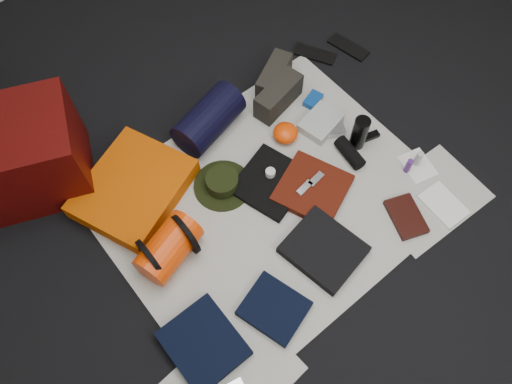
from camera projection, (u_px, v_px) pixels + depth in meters
floor at (271, 204)px, 2.58m from camera, size 4.50×4.50×0.02m
newspaper_mat at (271, 202)px, 2.57m from camera, size 1.60×1.30×0.01m
newspaper_sheet_front_left at (229, 381)px, 2.17m from camera, size 0.61×0.44×0.00m
newspaper_sheet_front_right at (428, 198)px, 2.59m from camera, size 0.60×0.43×0.00m
red_cabinet at (24, 156)px, 2.44m from camera, size 0.68×0.63×0.46m
sleeping_pad at (134, 188)px, 2.55m from camera, size 0.69×0.63×0.10m
stuff_sack at (169, 248)px, 2.35m from camera, size 0.36×0.27×0.19m
sack_strap_left at (150, 259)px, 2.31m from camera, size 0.02×0.22×0.22m
sack_strap_right at (186, 234)px, 2.37m from camera, size 0.03×0.22×0.22m
navy_duffel at (209, 119)px, 2.69m from camera, size 0.44×0.30×0.21m
boonie_brim at (223, 185)px, 2.61m from camera, size 0.32×0.32×0.01m
boonie_crown at (222, 182)px, 2.58m from camera, size 0.17×0.17×0.07m
hiking_boot_left at (278, 96)px, 2.80m from camera, size 0.33×0.18×0.15m
hiking_boot_right at (274, 77)px, 2.86m from camera, size 0.31×0.24×0.15m
flip_flop_left at (314, 54)px, 3.04m from camera, size 0.21×0.27×0.01m
flip_flop_right at (348, 47)px, 3.07m from camera, size 0.14×0.27×0.01m
trousers_navy_a at (203, 344)px, 2.21m from camera, size 0.30×0.34×0.05m
trousers_navy_b at (274, 308)px, 2.29m from camera, size 0.31×0.33×0.04m
trousers_charcoal at (324, 250)px, 2.42m from camera, size 0.36×0.39×0.05m
black_tshirt at (271, 182)px, 2.61m from camera, size 0.42×0.41×0.03m
red_shirt at (312, 189)px, 2.58m from camera, size 0.43×0.43×0.04m
orange_stuff_sack at (285, 133)px, 2.72m from camera, size 0.16×0.16×0.09m
first_aid_pouch at (320, 123)px, 2.77m from camera, size 0.25×0.21×0.06m
water_bottle at (360, 133)px, 2.65m from camera, size 0.11×0.11×0.21m
speaker at (350, 153)px, 2.67m from camera, size 0.10×0.20×0.07m
compact_camera at (334, 131)px, 2.75m from camera, size 0.13×0.11×0.04m
cyan_case at (313, 100)px, 2.86m from camera, size 0.13×0.10×0.04m
toiletry_purple at (408, 166)px, 2.62m from camera, size 0.04×0.04×0.10m
toiletry_clear at (418, 159)px, 2.63m from camera, size 0.05×0.05×0.11m
paperback_book at (406, 217)px, 2.51m from camera, size 0.22×0.26×0.03m
map_booklet at (444, 205)px, 2.56m from camera, size 0.17×0.24×0.01m
map_printout at (418, 166)px, 2.67m from camera, size 0.19×0.22×0.01m
sunglasses at (370, 136)px, 2.75m from camera, size 0.11×0.07×0.03m
tape_roll at (270, 173)px, 2.59m from camera, size 0.05×0.05×0.03m
energy_bar_a at (305, 188)px, 2.55m from camera, size 0.10×0.05×0.01m
energy_bar_b at (316, 179)px, 2.58m from camera, size 0.10×0.05×0.01m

